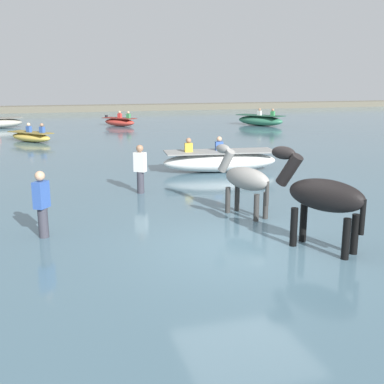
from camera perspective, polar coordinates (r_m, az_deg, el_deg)
ground_plane at (r=9.30m, az=6.56°, el=-8.11°), size 120.00×120.00×0.00m
water_surface at (r=18.55m, az=-5.69°, el=3.14°), size 90.00×90.00×0.26m
horse_lead_grey at (r=11.14m, az=6.31°, el=1.43°), size 0.96×1.68×1.87m
horse_trailing_black at (r=9.11m, az=15.22°, el=-0.62°), size 1.31×1.85×2.13m
boat_near_starboard at (r=33.83m, az=8.17°, el=8.49°), size 2.94×3.59×1.20m
boat_distant_west at (r=26.00m, az=-18.69°, el=6.30°), size 2.42×2.63×0.98m
boat_far_inshore at (r=33.55m, az=-8.65°, el=8.31°), size 2.33×2.54×1.03m
boat_mid_outer at (r=16.59m, az=3.36°, el=3.72°), size 4.10×1.69×1.20m
person_wading_close at (r=13.38m, az=-6.20°, el=2.39°), size 0.38×0.35×1.63m
person_onlooker_right at (r=10.00m, az=-17.47°, el=-1.88°), size 0.35×0.38×1.63m
far_shoreline at (r=49.92m, az=-12.93°, el=9.58°), size 80.00×2.40×0.87m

